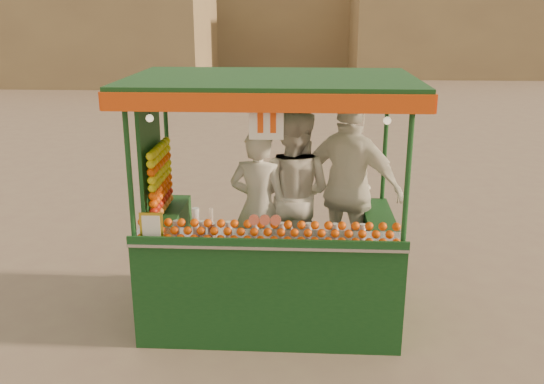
# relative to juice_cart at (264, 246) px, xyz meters

# --- Properties ---
(ground) EXTENTS (90.00, 90.00, 0.00)m
(ground) POSITION_rel_juice_cart_xyz_m (0.22, 0.13, -0.80)
(ground) COLOR #725D52
(ground) RESTS_ON ground
(building_left) EXTENTS (10.00, 6.00, 6.00)m
(building_left) POSITION_rel_juice_cart_xyz_m (-8.78, 20.13, 2.20)
(building_left) COLOR #947E54
(building_left) RESTS_ON ground
(building_right) EXTENTS (9.00, 6.00, 5.00)m
(building_right) POSITION_rel_juice_cart_xyz_m (7.22, 24.13, 1.70)
(building_right) COLOR #947E54
(building_right) RESTS_ON ground
(building_center) EXTENTS (14.00, 7.00, 7.00)m
(building_center) POSITION_rel_juice_cart_xyz_m (-1.78, 30.13, 2.70)
(building_center) COLOR #947E54
(building_center) RESTS_ON ground
(juice_cart) EXTENTS (2.71, 1.76, 2.47)m
(juice_cart) POSITION_rel_juice_cart_xyz_m (0.00, 0.00, 0.00)
(juice_cart) COLOR #103D18
(juice_cart) RESTS_ON ground
(vendor_left) EXTENTS (0.66, 0.49, 1.65)m
(vendor_left) POSITION_rel_juice_cart_xyz_m (-0.07, 0.28, 0.31)
(vendor_left) COLOR beige
(vendor_left) RESTS_ON ground
(vendor_middle) EXTENTS (1.04, 0.91, 1.82)m
(vendor_middle) POSITION_rel_juice_cart_xyz_m (0.27, 0.49, 0.39)
(vendor_middle) COLOR silver
(vendor_middle) RESTS_ON ground
(vendor_right) EXTENTS (1.24, 0.96, 1.96)m
(vendor_right) POSITION_rel_juice_cart_xyz_m (0.87, 0.45, 0.47)
(vendor_right) COLOR white
(vendor_right) RESTS_ON ground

